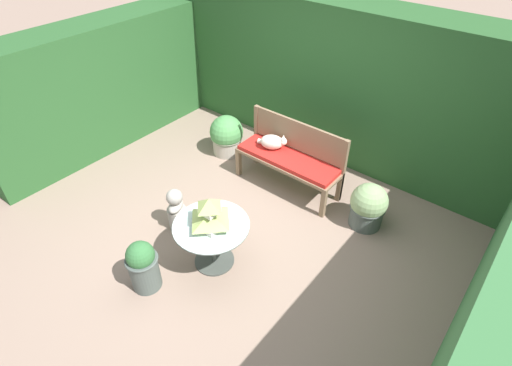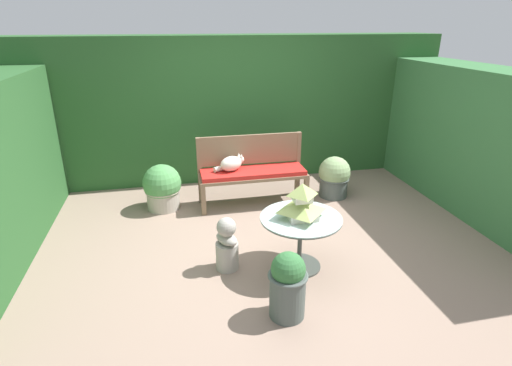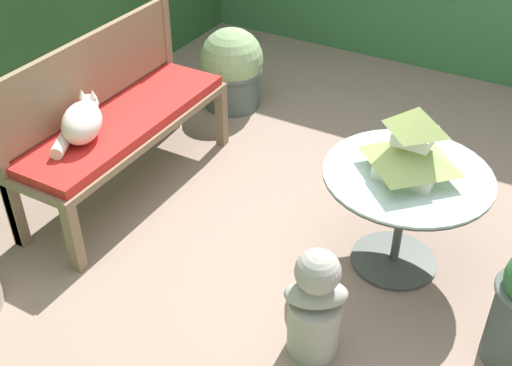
{
  "view_description": "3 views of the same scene",
  "coord_description": "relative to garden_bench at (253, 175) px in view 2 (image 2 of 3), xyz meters",
  "views": [
    {
      "loc": [
        2.4,
        -2.59,
        3.45
      ],
      "look_at": [
        0.08,
        0.27,
        0.51
      ],
      "focal_mm": 28.0,
      "sensor_mm": 36.0,
      "label": 1
    },
    {
      "loc": [
        -0.96,
        -3.88,
        2.33
      ],
      "look_at": [
        -0.07,
        0.29,
        0.59
      ],
      "focal_mm": 28.0,
      "sensor_mm": 36.0,
      "label": 2
    },
    {
      "loc": [
        -2.3,
        -1.19,
        2.28
      ],
      "look_at": [
        -0.03,
        0.1,
        0.39
      ],
      "focal_mm": 45.0,
      "sensor_mm": 36.0,
      "label": 3
    }
  ],
  "objects": [
    {
      "name": "ground",
      "position": [
        -0.04,
        -0.98,
        -0.42
      ],
      "size": [
        30.0,
        30.0,
        0.0
      ],
      "primitive_type": "plane",
      "color": "gray"
    },
    {
      "name": "foliage_hedge_back",
      "position": [
        -0.04,
        1.29,
        0.65
      ],
      "size": [
        6.4,
        0.74,
        2.14
      ],
      "primitive_type": "cube",
      "color": "#285628",
      "rests_on": "ground"
    },
    {
      "name": "foliage_hedge_right",
      "position": [
        2.81,
        -0.83,
        0.48
      ],
      "size": [
        0.7,
        3.5,
        1.8
      ],
      "primitive_type": "cube",
      "color": "#38703D",
      "rests_on": "ground"
    },
    {
      "name": "garden_bench",
      "position": [
        0.0,
        0.0,
        0.0
      ],
      "size": [
        1.44,
        0.45,
        0.49
      ],
      "color": "#7F664C",
      "rests_on": "ground"
    },
    {
      "name": "bench_backrest",
      "position": [
        0.0,
        0.21,
        0.24
      ],
      "size": [
        1.44,
        0.06,
        0.92
      ],
      "color": "#7F664C",
      "rests_on": "ground"
    },
    {
      "name": "cat",
      "position": [
        -0.28,
        0.04,
        0.17
      ],
      "size": [
        0.42,
        0.31,
        0.21
      ],
      "rotation": [
        0.0,
        0.0,
        0.46
      ],
      "color": "silver",
      "rests_on": "garden_bench"
    },
    {
      "name": "patio_table",
      "position": [
        0.15,
        -1.58,
        0.02
      ],
      "size": [
        0.8,
        0.8,
        0.56
      ],
      "color": "#424742",
      "rests_on": "ground"
    },
    {
      "name": "pagoda_birdhouse",
      "position": [
        0.15,
        -1.58,
        0.29
      ],
      "size": [
        0.37,
        0.37,
        0.35
      ],
      "color": "silver",
      "rests_on": "patio_table"
    },
    {
      "name": "garden_bust",
      "position": [
        -0.57,
        -1.45,
        -0.16
      ],
      "size": [
        0.27,
        0.31,
        0.56
      ],
      "rotation": [
        0.0,
        0.0,
        -1.05
      ],
      "color": "#A39E93",
      "rests_on": "ground"
    },
    {
      "name": "potted_plant_table_far",
      "position": [
        -0.17,
        -2.25,
        -0.11
      ],
      "size": [
        0.33,
        0.33,
        0.6
      ],
      "color": "#4C5651",
      "rests_on": "ground"
    },
    {
      "name": "potted_plant_bench_left",
      "position": [
        1.17,
        0.01,
        -0.13
      ],
      "size": [
        0.44,
        0.44,
        0.58
      ],
      "color": "#4C5651",
      "rests_on": "ground"
    },
    {
      "name": "potted_plant_hedge_corner",
      "position": [
        -1.19,
        0.11,
        -0.13
      ],
      "size": [
        0.5,
        0.5,
        0.61
      ],
      "color": "#ADA393",
      "rests_on": "ground"
    }
  ]
}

